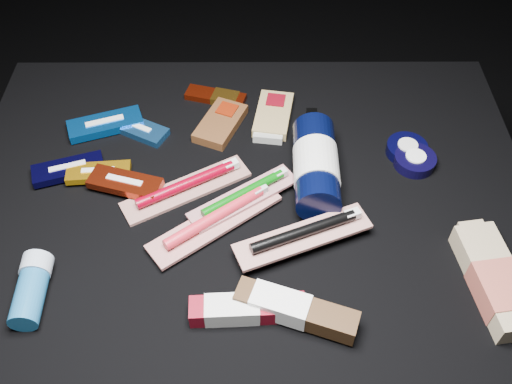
{
  "coord_description": "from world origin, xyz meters",
  "views": [
    {
      "loc": [
        0.01,
        -0.6,
        1.14
      ],
      "look_at": [
        0.01,
        0.01,
        0.42
      ],
      "focal_mm": 40.0,
      "sensor_mm": 36.0,
      "label": 1
    }
  ],
  "objects_px": {
    "deodorant_stick": "(31,289)",
    "toothpaste_carton_red": "(242,310)",
    "bodywash_bottle": "(496,281)",
    "lotion_bottle": "(316,165)"
  },
  "relations": [
    {
      "from": "deodorant_stick",
      "to": "toothpaste_carton_red",
      "type": "height_order",
      "value": "deodorant_stick"
    },
    {
      "from": "bodywash_bottle",
      "to": "deodorant_stick",
      "type": "xyz_separation_m",
      "value": [
        -0.68,
        -0.01,
        0.0
      ]
    },
    {
      "from": "bodywash_bottle",
      "to": "deodorant_stick",
      "type": "relative_size",
      "value": 1.76
    },
    {
      "from": "lotion_bottle",
      "to": "toothpaste_carton_red",
      "type": "height_order",
      "value": "lotion_bottle"
    },
    {
      "from": "bodywash_bottle",
      "to": "toothpaste_carton_red",
      "type": "relative_size",
      "value": 1.19
    },
    {
      "from": "bodywash_bottle",
      "to": "deodorant_stick",
      "type": "distance_m",
      "value": 0.68
    },
    {
      "from": "lotion_bottle",
      "to": "bodywash_bottle",
      "type": "height_order",
      "value": "lotion_bottle"
    },
    {
      "from": "deodorant_stick",
      "to": "lotion_bottle",
      "type": "bearing_deg",
      "value": 26.17
    },
    {
      "from": "lotion_bottle",
      "to": "deodorant_stick",
      "type": "distance_m",
      "value": 0.49
    },
    {
      "from": "bodywash_bottle",
      "to": "toothpaste_carton_red",
      "type": "xyz_separation_m",
      "value": [
        -0.37,
        -0.04,
        -0.0
      ]
    }
  ]
}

